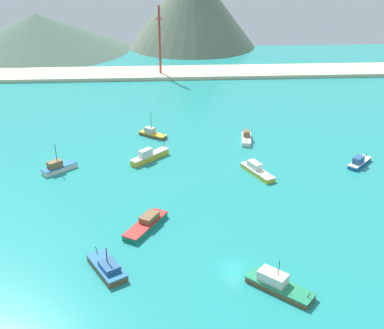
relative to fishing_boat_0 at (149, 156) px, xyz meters
name	(u,v)px	position (x,y,z in m)	size (l,w,h in m)	color
ground	(213,182)	(13.80, -11.42, -1.28)	(260.00, 280.00, 0.50)	teal
fishing_boat_0	(149,156)	(0.00, 0.00, 0.00)	(8.98, 8.91, 2.97)	gold
fishing_boat_1	(152,133)	(0.48, 14.72, -0.24)	(7.52, 6.41, 6.58)	brown
fishing_boat_2	(107,267)	(-5.60, -40.74, -0.27)	(7.06, 8.93, 4.42)	brown
fishing_boat_3	(246,138)	(24.35, 10.03, -0.22)	(3.46, 8.07, 2.51)	silver
fishing_boat_4	(277,284)	(19.58, -46.41, -0.11)	(9.67, 9.11, 5.10)	brown
fishing_boat_6	(58,167)	(-19.86, -4.59, -0.08)	(7.53, 6.96, 6.43)	silver
fishing_boat_7	(146,224)	(0.09, -28.65, -0.28)	(7.99, 10.48, 2.07)	#198466
fishing_boat_8	(257,170)	(23.53, -8.56, -0.19)	(6.38, 10.00, 2.41)	gold
fishing_boat_9	(359,162)	(47.47, -5.68, -0.23)	(7.21, 7.20, 2.27)	#1E5BA8
beach_strip	(190,72)	(13.80, 77.45, -0.43)	(247.00, 17.78, 1.20)	beige
hill_west	(38,32)	(-52.48, 124.16, 7.19)	(82.81, 82.81, 16.44)	#4C6656
hill_central	(192,5)	(17.98, 130.10, 17.59)	(59.68, 59.68, 37.24)	#60705B
radio_tower	(160,41)	(2.82, 74.91, 11.89)	(2.53, 2.03, 25.32)	#B7332D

